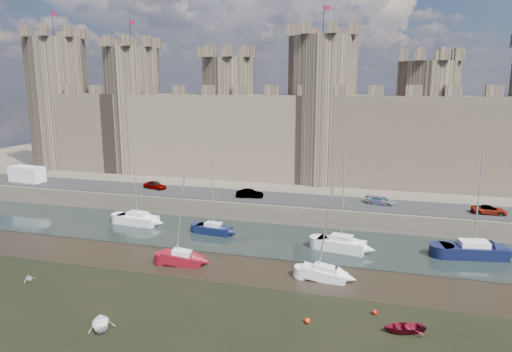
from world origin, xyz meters
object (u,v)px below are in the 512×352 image
object	(u,v)px
sailboat_5	(324,273)
sailboat_2	(341,244)
car_0	(155,185)
car_1	(250,194)
car_2	(381,201)
sailboat_4	(182,258)
van	(27,174)
sailboat_0	(137,219)
sailboat_3	(473,250)
car_3	(489,210)
sailboat_1	(213,229)

from	to	relation	value
sailboat_5	sailboat_2	bearing A→B (deg)	86.06
sailboat_2	sailboat_5	distance (m)	8.10
car_0	car_1	distance (m)	15.49
car_2	sailboat_2	distance (m)	12.87
car_0	sailboat_4	bearing A→B (deg)	-129.28
sailboat_4	sailboat_5	size ratio (longest dim) A/B	1.09
car_1	van	distance (m)	38.00
car_1	sailboat_0	size ratio (longest dim) A/B	0.36
sailboat_2	sailboat_4	distance (m)	17.46
car_1	sailboat_4	world-z (taller)	sailboat_4
sailboat_5	sailboat_3	bearing A→B (deg)	36.29
sailboat_3	van	bearing A→B (deg)	162.02
car_1	car_2	bearing A→B (deg)	-95.57
sailboat_2	car_0	bearing A→B (deg)	167.36
sailboat_5	sailboat_4	bearing A→B (deg)	-176.86
van	sailboat_4	xyz separation A→B (m)	(36.51, -19.46, -3.06)
car_3	sailboat_1	distance (m)	33.97
van	sailboat_5	bearing A→B (deg)	-14.22
sailboat_0	sailboat_3	bearing A→B (deg)	4.28
sailboat_0	car_2	bearing A→B (deg)	22.33
car_3	car_0	bearing A→B (deg)	88.59
car_3	car_2	bearing A→B (deg)	85.32
car_0	sailboat_4	size ratio (longest dim) A/B	0.38
car_2	sailboat_3	bearing A→B (deg)	-121.64
sailboat_3	sailboat_4	size ratio (longest dim) A/B	1.16
van	sailboat_5	distance (m)	54.58
sailboat_4	sailboat_5	bearing A→B (deg)	-5.24
car_0	sailboat_2	size ratio (longest dim) A/B	0.34
car_0	sailboat_4	distance (m)	24.88
sailboat_1	sailboat_2	distance (m)	15.81
sailboat_1	sailboat_3	xyz separation A→B (m)	(29.46, 0.31, 0.13)
van	car_3	bearing A→B (deg)	6.28
car_3	sailboat_3	world-z (taller)	sailboat_3
sailboat_3	sailboat_5	xyz separation A→B (m)	(-14.56, -9.94, -0.19)
car_3	sailboat_0	distance (m)	44.53
car_2	van	xyz separation A→B (m)	(-55.82, -0.94, 0.71)
car_3	sailboat_3	distance (m)	9.87
sailboat_1	sailboat_2	bearing A→B (deg)	1.11
van	sailboat_3	bearing A→B (deg)	-1.63
car_0	sailboat_5	xyz separation A→B (m)	(28.45, -20.15, -2.47)
sailboat_3	sailboat_5	bearing A→B (deg)	-155.65
car_2	sailboat_5	distance (m)	20.80
car_3	sailboat_4	world-z (taller)	sailboat_4
car_1	sailboat_5	distance (m)	23.08
van	sailboat_0	world-z (taller)	sailboat_0
car_0	sailboat_2	bearing A→B (deg)	-96.04
car_0	car_3	bearing A→B (deg)	-74.95
sailboat_4	sailboat_5	world-z (taller)	sailboat_4
car_3	van	xyz separation A→B (m)	(-68.66, 0.11, 0.73)
van	sailboat_4	bearing A→B (deg)	-21.69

